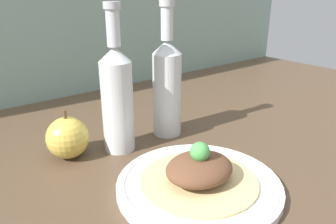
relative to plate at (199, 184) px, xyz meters
The scene contains 6 objects.
ground_plane 8.98cm from the plate, 43.96° to the left, with size 180.00×110.00×4.00cm, color brown.
plate is the anchor object (origin of this frame).
plated_food 2.50cm from the plate, ahead, with size 18.64×18.64×6.88cm.
cider_bottle_left 22.49cm from the plate, 98.09° to the left, with size 6.02×6.02×27.84cm.
cider_bottle_right 24.08cm from the plate, 65.49° to the left, with size 6.02×6.02×27.84cm.
apple 26.02cm from the plate, 117.83° to the left, with size 7.86×7.86×9.37cm.
Camera 1 is at (-37.35, -37.90, 30.34)cm, focal length 35.00 mm.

